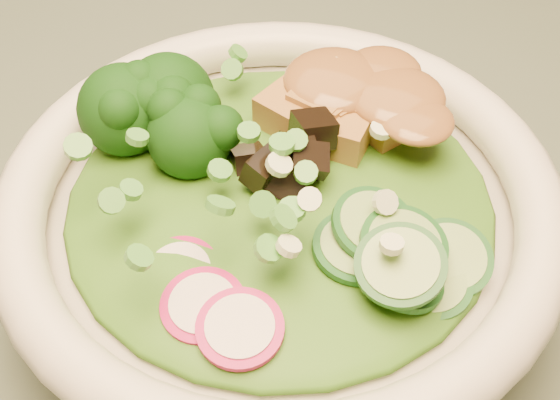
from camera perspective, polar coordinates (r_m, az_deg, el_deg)
The scene contains 10 objects.
dining_table at distance 0.59m, azimuth -14.42°, elevation -7.61°, with size 1.20×0.80×0.75m.
salad_bowl at distance 0.41m, azimuth 0.00°, elevation -1.96°, with size 0.29×0.29×0.08m.
lettuce_bed at distance 0.40m, azimuth 0.00°, elevation 0.10°, with size 0.22×0.22×0.03m, color #2D5D13.
broccoli_florets at distance 0.42m, azimuth -7.69°, elevation 5.62°, with size 0.09×0.08×0.05m, color black, non-canonical shape.
radish_slices at distance 0.36m, azimuth -6.49°, elevation -6.33°, with size 0.12×0.04×0.02m, color #AD0D52, non-canonical shape.
cucumber_slices at distance 0.36m, azimuth 8.78°, elevation -3.43°, with size 0.08×0.08×0.04m, color #9DBF6A, non-canonical shape.
mushroom_heap at distance 0.39m, azimuth 1.14°, elevation 2.76°, with size 0.08×0.08×0.04m, color black, non-canonical shape.
tofu_cubes at distance 0.43m, azimuth 5.67°, elevation 6.55°, with size 0.10×0.06×0.04m, color #A16C35, non-canonical shape.
peanut_sauce at distance 0.42m, azimuth 5.81°, elevation 8.00°, with size 0.08×0.06×0.02m, color brown.
scallion_garnish at distance 0.38m, azimuth 0.00°, elevation 2.82°, with size 0.21×0.21×0.03m, color #4A9A36, non-canonical shape.
Camera 1 is at (0.31, -0.19, 1.10)m, focal length 50.00 mm.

